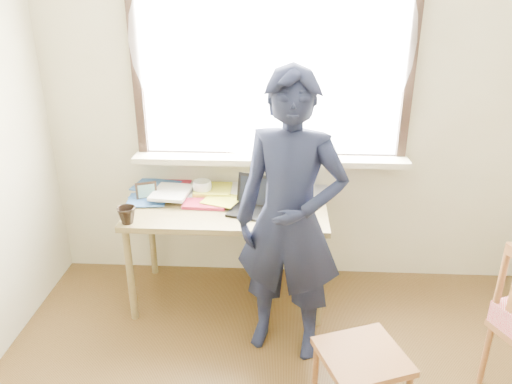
# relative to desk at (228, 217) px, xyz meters

# --- Properties ---
(room_shell) EXTENTS (3.52, 4.02, 2.61)m
(room_shell) POSITION_rel_desk_xyz_m (0.45, -1.43, 1.02)
(room_shell) COLOR beige
(room_shell) RESTS_ON ground
(desk) EXTENTS (1.29, 0.64, 0.69)m
(desk) POSITION_rel_desk_xyz_m (0.00, 0.00, 0.00)
(desk) COLOR olive
(desk) RESTS_ON ground
(laptop) EXTENTS (0.37, 0.33, 0.21)m
(laptop) POSITION_rel_desk_xyz_m (0.19, -0.04, 0.12)
(laptop) COLOR black
(laptop) RESTS_ON desk
(mug_white) EXTENTS (0.18, 0.18, 0.10)m
(mug_white) POSITION_rel_desk_xyz_m (-0.19, 0.19, 0.12)
(mug_white) COLOR white
(mug_white) RESTS_ON desk
(mug_dark) EXTENTS (0.12, 0.12, 0.11)m
(mug_dark) POSITION_rel_desk_xyz_m (-0.58, -0.26, 0.12)
(mug_dark) COLOR black
(mug_dark) RESTS_ON desk
(mouse) EXTENTS (0.09, 0.06, 0.03)m
(mouse) POSITION_rel_desk_xyz_m (0.49, -0.10, 0.09)
(mouse) COLOR black
(mouse) RESTS_ON desk
(desk_clutter) EXTENTS (0.86, 0.52, 0.05)m
(desk_clutter) POSITION_rel_desk_xyz_m (-0.28, 0.13, 0.09)
(desk_clutter) COLOR white
(desk_clutter) RESTS_ON desk
(book_a) EXTENTS (0.20, 0.27, 0.02)m
(book_a) POSITION_rel_desk_xyz_m (-0.43, 0.23, 0.08)
(book_a) COLOR white
(book_a) RESTS_ON desk
(book_b) EXTENTS (0.21, 0.28, 0.02)m
(book_b) POSITION_rel_desk_xyz_m (0.47, 0.25, 0.08)
(book_b) COLOR white
(book_b) RESTS_ON desk
(picture_frame) EXTENTS (0.14, 0.07, 0.11)m
(picture_frame) POSITION_rel_desk_xyz_m (-0.55, 0.10, 0.13)
(picture_frame) COLOR black
(picture_frame) RESTS_ON desk
(work_chair) EXTENTS (0.49, 0.48, 0.40)m
(work_chair) POSITION_rel_desk_xyz_m (0.76, -1.00, -0.28)
(work_chair) COLOR #925B2F
(work_chair) RESTS_ON ground
(person) EXTENTS (0.69, 0.53, 1.67)m
(person) POSITION_rel_desk_xyz_m (0.40, -0.47, 0.22)
(person) COLOR black
(person) RESTS_ON ground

